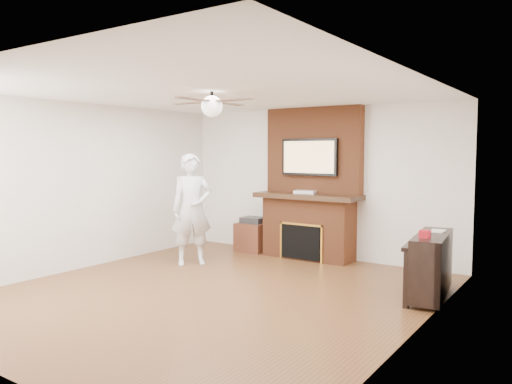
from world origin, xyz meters
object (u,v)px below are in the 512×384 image
Objects in this scene: piano at (431,264)px; person at (192,209)px; side_table at (253,235)px; fireplace at (310,198)px.

person is at bearing 176.69° from piano.
person is at bearing -98.98° from side_table.
fireplace is 1.97m from person.
side_table is 0.49× the size of piano.
fireplace is at bearing -1.91° from person.
fireplace reaches higher than side_table.
side_table is (-1.10, -0.07, -0.72)m from fireplace.
person is 3.64m from piano.
piano is (3.41, -1.16, 0.14)m from side_table.
person is at bearing -131.12° from fireplace.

